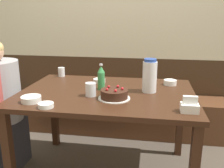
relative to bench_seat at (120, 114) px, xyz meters
The scene contains 14 objects.
back_wall 1.06m from the bench_seat, 90.00° to the left, with size 4.80×0.04×2.50m.
bench_seat is the anchor object (origin of this frame).
dining_table 0.94m from the bench_seat, 90.00° to the right, with size 1.36×0.95×0.75m.
birthday_cake 1.14m from the bench_seat, 85.19° to the right, with size 0.23×0.23×0.09m.
water_pitcher 1.07m from the bench_seat, 67.14° to the right, with size 0.11×0.11×0.26m.
soju_bottle 1.01m from the bench_seat, 94.02° to the right, with size 0.06×0.06×0.21m.
napkin_holder 1.42m from the bench_seat, 63.38° to the right, with size 0.11×0.08×0.11m.
bowl_soup_white 0.93m from the bench_seat, 47.52° to the right, with size 0.11×0.11×0.04m.
bowl_rice_small 1.36m from the bench_seat, 112.53° to the right, with size 0.14×0.14×0.04m.
bowl_side_dish 1.39m from the bench_seat, 105.07° to the right, with size 0.10×0.10×0.03m.
bowl_sauce_shallow 0.81m from the bench_seat, 100.97° to the right, with size 0.11×0.11×0.04m.
glass_water_tall 1.12m from the bench_seat, 95.93° to the right, with size 0.08×0.08×0.10m.
glass_tumbler_short 0.88m from the bench_seat, 142.27° to the right, with size 0.06×0.06×0.09m.
person_teal_shirt 1.30m from the bench_seat, 138.34° to the right, with size 0.38×0.38×1.14m.
Camera 1 is at (0.34, -1.84, 1.34)m, focal length 40.00 mm.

